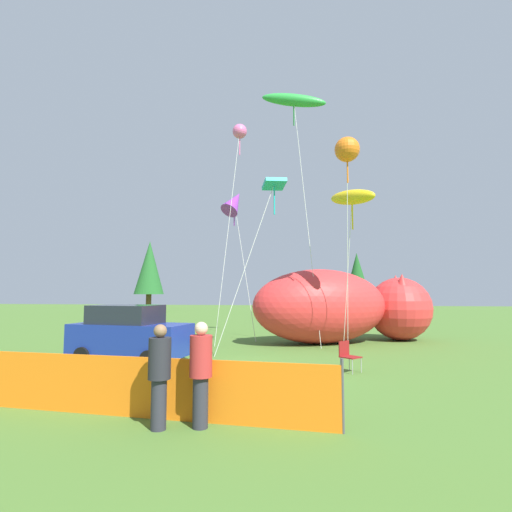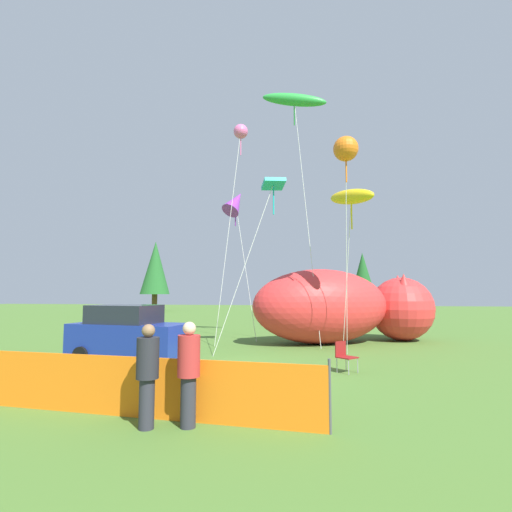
{
  "view_description": "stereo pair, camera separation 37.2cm",
  "coord_description": "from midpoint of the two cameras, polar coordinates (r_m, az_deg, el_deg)",
  "views": [
    {
      "loc": [
        2.5,
        -11.91,
        2.4
      ],
      "look_at": [
        -0.09,
        5.89,
        4.02
      ],
      "focal_mm": 28.0,
      "sensor_mm": 36.0,
      "label": 1
    },
    {
      "loc": [
        2.87,
        -11.85,
        2.4
      ],
      "look_at": [
        -0.09,
        5.89,
        4.02
      ],
      "focal_mm": 28.0,
      "sensor_mm": 36.0,
      "label": 2
    }
  ],
  "objects": [
    {
      "name": "ground_plane",
      "position": [
        12.42,
        -3.34,
        -16.3
      ],
      "size": [
        120.0,
        120.0,
        0.0
      ],
      "primitive_type": "plane",
      "color": "#4C752D"
    },
    {
      "name": "parked_car",
      "position": [
        14.81,
        -17.11,
        -10.55
      ],
      "size": [
        4.25,
        2.36,
        1.94
      ],
      "rotation": [
        0.0,
        0.0,
        -0.14
      ],
      "color": "navy",
      "rests_on": "ground"
    },
    {
      "name": "folding_chair",
      "position": [
        12.69,
        13.34,
        -13.49
      ],
      "size": [
        0.72,
        0.72,
        0.91
      ],
      "rotation": [
        0.0,
        0.0,
        -0.72
      ],
      "color": "maroon",
      "rests_on": "ground"
    },
    {
      "name": "inflatable_cat",
      "position": [
        19.58,
        12.74,
        -7.37
      ],
      "size": [
        9.24,
        6.42,
        3.47
      ],
      "rotation": [
        0.0,
        0.0,
        0.44
      ],
      "color": "red",
      "rests_on": "ground"
    },
    {
      "name": "safety_fence",
      "position": [
        8.46,
        -16.39,
        -17.44
      ],
      "size": [
        7.71,
        0.7,
        1.26
      ],
      "rotation": [
        0.0,
        0.0,
        -0.08
      ],
      "color": "orange",
      "rests_on": "ground"
    },
    {
      "name": "spectator_in_grey_shirt",
      "position": [
        7.52,
        -8.14,
        -15.72
      ],
      "size": [
        0.41,
        0.41,
        1.86
      ],
      "color": "#2D2D38",
      "rests_on": "ground"
    },
    {
      "name": "spectator_in_yellow_shirt",
      "position": [
        7.59,
        -13.84,
        -15.69
      ],
      "size": [
        0.4,
        0.4,
        1.83
      ],
      "color": "#2D2D38",
      "rests_on": "ground"
    },
    {
      "name": "kite_yellow_hero",
      "position": [
        16.44,
        14.08,
        8.15
      ],
      "size": [
        1.98,
        2.19,
        6.63
      ],
      "color": "silver",
      "rests_on": "ground"
    },
    {
      "name": "kite_orange_flower",
      "position": [
        16.12,
        13.37,
        14.6
      ],
      "size": [
        0.95,
        1.45,
        8.31
      ],
      "color": "silver",
      "rests_on": "ground"
    },
    {
      "name": "kite_pink_octopus",
      "position": [
        22.3,
        -1.71,
        17.18
      ],
      "size": [
        0.96,
        3.24,
        11.34
      ],
      "color": "silver",
      "rests_on": "ground"
    },
    {
      "name": "kite_teal_diamond",
      "position": [
        16.98,
        3.04,
        9.84
      ],
      "size": [
        2.7,
        2.2,
        7.11
      ],
      "color": "silver",
      "rests_on": "ground"
    },
    {
      "name": "kite_purple_delta",
      "position": [
        21.68,
        -2.44,
        7.67
      ],
      "size": [
        2.22,
        2.35,
        8.07
      ],
      "color": "silver",
      "rests_on": "ground"
    },
    {
      "name": "kite_green_fish",
      "position": [
        21.25,
        6.02,
        21.23
      ],
      "size": [
        3.27,
        1.99,
        12.48
      ],
      "color": "silver",
      "rests_on": "ground"
    },
    {
      "name": "horizon_tree_east",
      "position": [
        52.57,
        -14.0,
        -1.67
      ],
      "size": [
        3.72,
        3.72,
        8.87
      ],
      "color": "brown",
      "rests_on": "ground"
    },
    {
      "name": "horizon_tree_west",
      "position": [
        49.45,
        15.21,
        -2.7
      ],
      "size": [
        2.98,
        2.98,
        7.1
      ],
      "color": "brown",
      "rests_on": "ground"
    }
  ]
}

